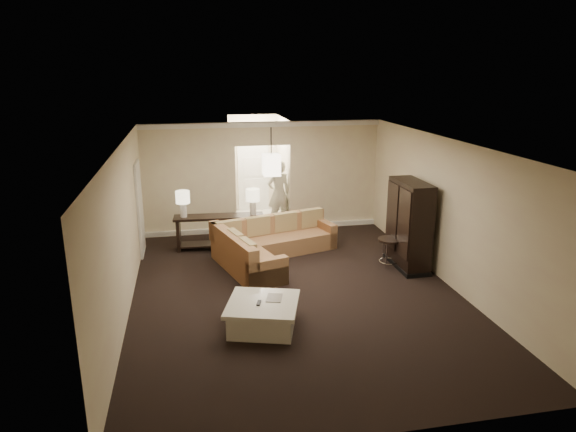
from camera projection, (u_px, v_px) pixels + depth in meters
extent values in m
plane|color=black|center=(296.00, 293.00, 9.66)|extent=(8.00, 8.00, 0.00)
cube|color=beige|center=(263.00, 177.00, 13.04)|extent=(6.00, 0.04, 2.80)
cube|color=beige|center=(374.00, 327.00, 5.50)|extent=(6.00, 0.04, 2.80)
cube|color=beige|center=(124.00, 232.00, 8.71)|extent=(0.04, 8.00, 2.80)
cube|color=beige|center=(449.00, 213.00, 9.83)|extent=(0.04, 8.00, 2.80)
cube|color=silver|center=(296.00, 144.00, 8.88)|extent=(6.00, 8.00, 0.02)
cube|color=white|center=(263.00, 125.00, 12.62)|extent=(6.00, 0.10, 0.12)
cube|color=white|center=(264.00, 228.00, 13.36)|extent=(6.00, 0.10, 0.12)
cube|color=white|center=(140.00, 209.00, 11.45)|extent=(0.05, 0.90, 2.10)
cube|color=white|center=(259.00, 219.00, 14.37)|extent=(1.40, 2.00, 0.01)
cube|color=beige|center=(232.00, 171.00, 13.85)|extent=(0.04, 2.00, 2.80)
cube|color=beige|center=(283.00, 169.00, 14.11)|extent=(0.04, 2.00, 2.80)
cube|color=beige|center=(253.00, 163.00, 14.92)|extent=(1.40, 0.04, 2.80)
cube|color=white|center=(253.00, 175.00, 14.99)|extent=(0.90, 0.05, 2.10)
cube|color=brown|center=(276.00, 245.00, 11.68)|extent=(2.92, 1.59, 0.39)
cube|color=brown|center=(255.00, 268.00, 10.33)|extent=(1.17, 1.49, 0.39)
cube|color=brown|center=(270.00, 224.00, 11.82)|extent=(2.74, 1.00, 0.43)
cube|color=brown|center=(232.00, 244.00, 10.47)|extent=(0.84, 2.21, 0.43)
cube|color=brown|center=(325.00, 233.00, 12.23)|extent=(0.41, 0.86, 0.58)
cube|color=brown|center=(267.00, 273.00, 9.83)|extent=(0.86, 0.41, 0.58)
cube|color=olive|center=(229.00, 230.00, 11.32)|extent=(0.60, 0.31, 0.43)
cube|color=olive|center=(257.00, 226.00, 11.63)|extent=(0.60, 0.31, 0.43)
cube|color=olive|center=(285.00, 222.00, 11.94)|extent=(0.60, 0.31, 0.43)
cube|color=olive|center=(311.00, 218.00, 12.25)|extent=(0.60, 0.31, 0.43)
cube|color=olive|center=(235.00, 241.00, 10.60)|extent=(0.30, 0.58, 0.43)
cube|color=olive|center=(248.00, 251.00, 10.04)|extent=(0.30, 0.58, 0.43)
cube|color=silver|center=(263.00, 317.00, 8.32)|extent=(1.26, 1.26, 0.38)
cube|color=silver|center=(263.00, 304.00, 8.26)|extent=(1.40, 1.40, 0.07)
cube|color=black|center=(259.00, 303.00, 8.20)|extent=(0.11, 0.19, 0.02)
cube|color=beige|center=(274.00, 298.00, 8.40)|extent=(0.33, 0.39, 0.01)
cube|color=black|center=(219.00, 217.00, 11.83)|extent=(2.08, 0.60, 0.06)
cube|color=black|center=(179.00, 235.00, 11.83)|extent=(0.10, 0.42, 0.75)
cube|color=black|center=(259.00, 231.00, 12.06)|extent=(0.10, 0.42, 0.75)
cube|color=black|center=(220.00, 244.00, 12.02)|extent=(1.98, 0.55, 0.04)
cube|color=black|center=(409.00, 225.00, 10.68)|extent=(0.51, 1.23, 1.85)
cube|color=black|center=(404.00, 224.00, 10.31)|extent=(0.03, 0.55, 1.41)
cube|color=black|center=(392.00, 215.00, 10.89)|extent=(0.03, 0.55, 1.41)
cube|color=black|center=(407.00, 264.00, 10.93)|extent=(0.55, 1.29, 0.09)
cylinder|color=black|center=(390.00, 240.00, 10.80)|extent=(0.49, 0.49, 0.04)
torus|color=silver|center=(388.00, 261.00, 10.93)|extent=(0.41, 0.41, 0.03)
cylinder|color=silver|center=(398.00, 253.00, 10.89)|extent=(0.03, 0.03, 0.58)
cylinder|color=silver|center=(383.00, 251.00, 11.03)|extent=(0.03, 0.03, 0.58)
cylinder|color=silver|center=(386.00, 256.00, 10.72)|extent=(0.03, 0.03, 0.58)
cylinder|color=silver|center=(183.00, 210.00, 11.68)|extent=(0.15, 0.15, 0.33)
cylinder|color=#FFF1BF|center=(183.00, 197.00, 11.60)|extent=(0.32, 0.32, 0.28)
cylinder|color=silver|center=(253.00, 208.00, 11.88)|extent=(0.15, 0.15, 0.33)
cylinder|color=#FFF1BF|center=(253.00, 195.00, 11.79)|extent=(0.32, 0.32, 0.28)
cylinder|color=black|center=(271.00, 141.00, 11.50)|extent=(0.02, 0.02, 0.60)
cube|color=#FFE9C6|center=(271.00, 165.00, 11.66)|extent=(0.38, 0.38, 0.48)
imported|color=beige|center=(279.00, 190.00, 13.52)|extent=(0.80, 0.64, 1.95)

